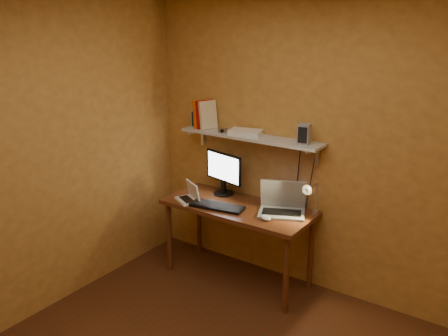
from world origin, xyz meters
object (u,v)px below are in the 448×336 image
Objects in this scene: laptop at (282,204)px; router at (246,132)px; wall_shelf at (250,137)px; mouse at (266,218)px; monitor at (223,171)px; shelf_camera at (223,131)px; desk at (238,214)px; speaker_left at (197,118)px; speaker_right at (304,134)px; keyboard at (217,206)px; netbook at (190,196)px; desk_lamp at (311,195)px.

laptop is 0.73m from router.
wall_shelf reaches higher than mouse.
wall_shelf is 3.08× the size of monitor.
mouse is at bearing -121.92° from laptop.
monitor is 1.59× the size of router.
wall_shelf is 14.70× the size of shelf_camera.
wall_shelf is 0.47m from monitor.
speaker_left is (-0.61, 0.20, 0.80)m from desk.
router is (0.57, -0.02, -0.07)m from speaker_left.
speaker_right reaches higher than wall_shelf.
shelf_camera reaches higher than monitor.
keyboard is at bearing -159.12° from mouse.
netbook reaches higher than mouse.
monitor is 0.48m from router.
desk_lamp is (0.79, 0.27, 0.20)m from keyboard.
laptop is 0.87m from shelf_camera.
shelf_camera is (-0.25, 0.11, 0.74)m from desk.
shelf_camera is at bearing 104.83° from keyboard.
shelf_camera reaches higher than keyboard.
netbook is (-0.16, -0.33, -0.18)m from monitor.
keyboard is 0.70m from shelf_camera.
laptop is (0.41, -0.10, -0.53)m from wall_shelf.
keyboard is 0.50m from mouse.
shelf_camera is at bearing 176.05° from speaker_right.
speaker_left is at bearing 176.51° from desk_lamp.
speaker_left is 0.57m from router.
wall_shelf is 2.81× the size of keyboard.
netbook is 0.77m from speaker_left.
speaker_left reaches higher than router.
desk_lamp is 0.52m from speaker_right.
netbook reaches higher than keyboard.
speaker_right is (1.15, -0.02, -0.00)m from speaker_left.
shelf_camera is at bearing -161.99° from wall_shelf.
desk is 0.72m from wall_shelf.
desk is at bearing -170.08° from speaker_right.
keyboard is at bearing -162.54° from speaker_right.
speaker_left reaches higher than desk_lamp.
speaker_right is at bearing 13.28° from monitor.
keyboard is 2.87× the size of speaker_right.
keyboard is 0.72m from router.
desk_lamp is at bearing -15.85° from laptop.
monitor is (-0.28, 0.18, 0.32)m from desk.
speaker_left is 1.15m from speaker_right.
laptop is at bearing 5.40° from monitor.
netbook is 1.15m from desk_lamp.
keyboard is 1.74× the size of router.
mouse is 0.78m from speaker_right.
monitor is 4.78× the size of shelf_camera.
keyboard is at bearing -65.65° from shelf_camera.
laptop is at bearing -152.64° from speaker_right.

